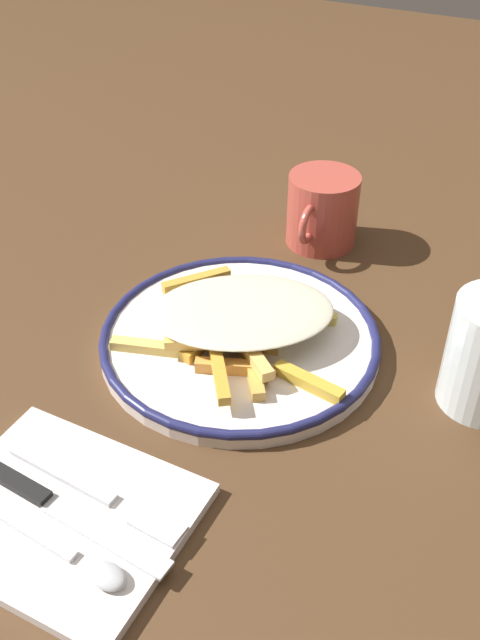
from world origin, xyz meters
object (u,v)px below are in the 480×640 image
object	(u,v)px
plate	(240,338)
fries_heap	(242,321)
coffee_mug	(321,210)
napkin	(63,515)
fork	(94,491)
spoon	(73,556)
knife	(44,499)

from	to	relation	value
plate	fries_heap	bearing A→B (deg)	81.11
plate	coffee_mug	xyz separation A→B (m)	(-0.23, -0.00, 0.04)
plate	napkin	world-z (taller)	plate
fork	spoon	distance (m)	0.06
fries_heap	fork	xyz separation A→B (m)	(0.23, -0.02, -0.02)
napkin	fork	size ratio (longest dim) A/B	1.12
plate	spoon	size ratio (longest dim) A/B	1.90
spoon	fries_heap	bearing A→B (deg)	-179.82
knife	coffee_mug	bearing A→B (deg)	174.18
plate	fork	distance (m)	0.23
plate	fork	size ratio (longest dim) A/B	1.64
fork	spoon	bearing A→B (deg)	21.14
plate	knife	world-z (taller)	plate
napkin	coffee_mug	distance (m)	0.49
plate	coffee_mug	size ratio (longest dim) A/B	2.51
fries_heap	spoon	world-z (taller)	fries_heap
fork	coffee_mug	world-z (taller)	coffee_mug
fries_heap	knife	distance (m)	0.26
fork	spoon	world-z (taller)	spoon
plate	fork	world-z (taller)	plate
fork	spoon	xyz separation A→B (m)	(0.06, 0.02, 0.00)
fries_heap	napkin	size ratio (longest dim) A/B	1.21
fork	fries_heap	bearing A→B (deg)	174.66
spoon	knife	bearing A→B (deg)	-121.87
fork	coffee_mug	size ratio (longest dim) A/B	1.53
knife	napkin	bearing A→B (deg)	84.36
napkin	spoon	xyz separation A→B (m)	(0.03, 0.03, 0.01)
plate	napkin	bearing A→B (deg)	-7.01
fries_heap	coffee_mug	xyz separation A→B (m)	(-0.23, -0.00, 0.01)
spoon	plate	bearing A→B (deg)	-179.44
fries_heap	spoon	xyz separation A→B (m)	(0.29, 0.00, -0.02)
napkin	fork	xyz separation A→B (m)	(-0.03, 0.01, 0.01)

